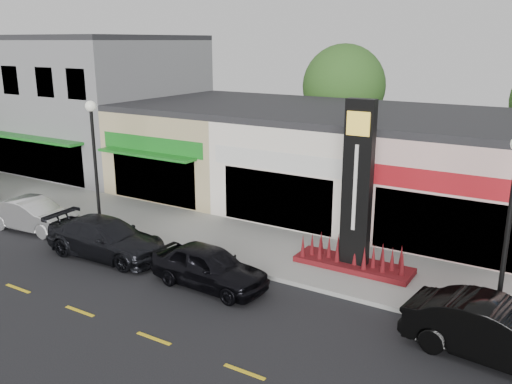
% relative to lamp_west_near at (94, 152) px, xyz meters
% --- Properties ---
extents(ground, '(120.00, 120.00, 0.00)m').
position_rel_lamp_west_near_xyz_m(ground, '(8.00, -2.50, -3.48)').
color(ground, black).
rests_on(ground, ground).
extents(sidewalk, '(52.00, 4.30, 0.15)m').
position_rel_lamp_west_near_xyz_m(sidewalk, '(8.00, 1.85, -3.40)').
color(sidewalk, gray).
rests_on(sidewalk, ground).
extents(curb, '(52.00, 0.20, 0.15)m').
position_rel_lamp_west_near_xyz_m(curb, '(8.00, -0.40, -3.40)').
color(curb, gray).
rests_on(curb, ground).
extents(building_grey_2story, '(12.00, 10.95, 8.30)m').
position_rel_lamp_west_near_xyz_m(building_grey_2story, '(-10.00, 8.98, 0.67)').
color(building_grey_2story, slate).
rests_on(building_grey_2story, ground).
extents(shop_beige, '(7.00, 10.85, 4.80)m').
position_rel_lamp_west_near_xyz_m(shop_beige, '(-0.50, 8.96, -1.08)').
color(shop_beige, tan).
rests_on(shop_beige, ground).
extents(shop_cream, '(7.00, 10.01, 4.80)m').
position_rel_lamp_west_near_xyz_m(shop_cream, '(6.50, 8.97, -1.08)').
color(shop_cream, silver).
rests_on(shop_cream, ground).
extents(shop_pink_w, '(7.00, 10.01, 4.80)m').
position_rel_lamp_west_near_xyz_m(shop_pink_w, '(13.50, 8.97, -1.08)').
color(shop_pink_w, beige).
rests_on(shop_pink_w, ground).
extents(tree_rear_west, '(5.20, 5.20, 7.83)m').
position_rel_lamp_west_near_xyz_m(tree_rear_west, '(4.00, 17.00, 1.74)').
color(tree_rear_west, '#382619').
rests_on(tree_rear_west, ground).
extents(lamp_west_near, '(0.44, 0.44, 5.47)m').
position_rel_lamp_west_near_xyz_m(lamp_west_near, '(0.00, 0.00, 0.00)').
color(lamp_west_near, black).
rests_on(lamp_west_near, sidewalk).
extents(lamp_east_near, '(0.44, 0.44, 5.47)m').
position_rel_lamp_west_near_xyz_m(lamp_east_near, '(16.00, 0.00, 0.00)').
color(lamp_east_near, black).
rests_on(lamp_east_near, sidewalk).
extents(pylon_sign, '(4.20, 1.30, 6.00)m').
position_rel_lamp_west_near_xyz_m(pylon_sign, '(11.00, 1.70, -1.20)').
color(pylon_sign, '#520E13').
rests_on(pylon_sign, sidewalk).
extents(car_white_van, '(1.89, 4.38, 1.40)m').
position_rel_lamp_west_near_xyz_m(car_white_van, '(-2.53, -1.46, -2.78)').
color(car_white_van, silver).
rests_on(car_white_van, ground).
extents(car_dark_sedan, '(2.33, 5.14, 1.46)m').
position_rel_lamp_west_near_xyz_m(car_dark_sedan, '(2.41, -1.89, -2.75)').
color(car_dark_sedan, black).
rests_on(car_dark_sedan, ground).
extents(car_black_sedan, '(1.86, 4.26, 1.43)m').
position_rel_lamp_west_near_xyz_m(car_black_sedan, '(7.33, -1.99, -2.76)').
color(car_black_sedan, black).
rests_on(car_black_sedan, ground).
extents(car_black_conv, '(2.16, 4.89, 1.56)m').
position_rel_lamp_west_near_xyz_m(car_black_conv, '(16.25, -1.63, -2.70)').
color(car_black_conv, black).
rests_on(car_black_conv, ground).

